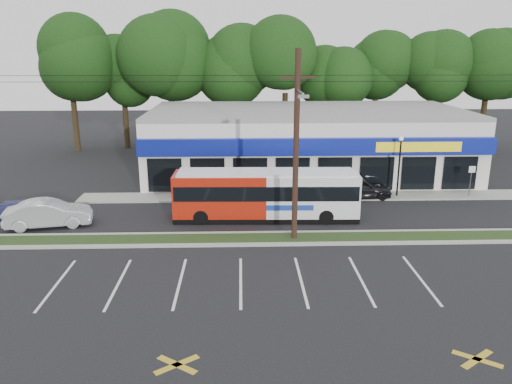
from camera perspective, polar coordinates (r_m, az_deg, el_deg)
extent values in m
plane|color=black|center=(26.19, -1.99, -6.31)|extent=(120.00, 120.00, 0.00)
cube|color=#1B3114|center=(27.10, -1.99, -5.39)|extent=(40.00, 1.60, 0.12)
cube|color=#9E9E93|center=(26.31, -1.99, -6.05)|extent=(40.00, 0.25, 0.14)
cube|color=#9E9E93|center=(27.89, -1.98, -4.73)|extent=(40.00, 0.25, 0.14)
cube|color=#9E9E93|center=(35.00, 6.26, -0.47)|extent=(32.00, 2.20, 0.10)
cube|color=silver|center=(41.25, 5.74, 5.59)|extent=(25.00, 12.00, 5.00)
cube|color=navy|center=(35.00, 7.08, 5.15)|extent=(25.00, 0.50, 1.20)
cube|color=black|center=(35.62, 6.92, 2.05)|extent=(24.00, 0.12, 2.40)
cube|color=yellow|center=(36.48, 18.12, 4.92)|extent=(6.00, 0.06, 0.70)
cube|color=gray|center=(40.85, 5.84, 9.24)|extent=(25.00, 12.00, 0.30)
cylinder|color=black|center=(25.86, 4.60, 4.94)|extent=(0.30, 0.30, 10.00)
cube|color=black|center=(25.41, 4.78, 12.93)|extent=(1.80, 0.12, 0.12)
cylinder|color=#59595E|center=(24.26, 5.07, 11.35)|extent=(0.10, 2.40, 0.10)
cube|color=#59595E|center=(22.98, 5.44, 10.82)|extent=(0.50, 0.25, 0.15)
cylinder|color=black|center=(25.24, -2.18, 13.18)|extent=(50.00, 0.02, 0.02)
cylinder|color=black|center=(25.26, -2.17, 12.50)|extent=(50.00, 0.02, 0.02)
cylinder|color=black|center=(35.65, 16.01, 2.54)|extent=(0.12, 0.12, 4.00)
sphere|color=silver|center=(35.24, 16.27, 5.86)|extent=(0.30, 0.30, 0.30)
cylinder|color=#59595E|center=(37.50, 23.29, 1.07)|extent=(0.06, 0.06, 2.20)
cube|color=white|center=(37.25, 23.47, 2.39)|extent=(0.45, 0.04, 0.45)
cylinder|color=black|center=(53.23, -19.59, 7.51)|extent=(0.56, 0.56, 5.72)
sphere|color=black|center=(52.77, -20.17, 13.51)|extent=(6.76, 6.76, 6.76)
cylinder|color=black|center=(51.93, -14.28, 7.75)|extent=(0.56, 0.56, 5.72)
sphere|color=black|center=(51.46, -14.72, 13.91)|extent=(6.76, 6.76, 6.76)
cylinder|color=black|center=(51.09, -8.75, 7.93)|extent=(0.56, 0.56, 5.72)
sphere|color=black|center=(50.61, -9.02, 14.20)|extent=(6.76, 6.76, 6.76)
cylinder|color=black|center=(50.73, -3.08, 8.03)|extent=(0.56, 0.56, 5.72)
sphere|color=black|center=(50.25, -3.18, 14.35)|extent=(6.76, 6.76, 6.76)
cylinder|color=black|center=(50.86, 2.62, 8.06)|extent=(0.56, 0.56, 5.72)
sphere|color=black|center=(50.38, 2.70, 14.37)|extent=(6.76, 6.76, 6.76)
cylinder|color=black|center=(51.48, 8.23, 8.01)|extent=(0.56, 0.56, 5.72)
sphere|color=black|center=(51.00, 8.49, 14.23)|extent=(6.76, 6.76, 6.76)
cylinder|color=black|center=(52.57, 13.66, 7.89)|extent=(0.56, 0.56, 5.72)
sphere|color=black|center=(52.10, 14.07, 13.98)|extent=(6.76, 6.76, 6.76)
cylinder|color=black|center=(54.10, 18.82, 7.71)|extent=(0.56, 0.56, 5.72)
sphere|color=black|center=(53.65, 19.37, 13.61)|extent=(6.76, 6.76, 6.76)
cylinder|color=black|center=(56.04, 23.65, 7.48)|extent=(0.56, 0.56, 5.72)
sphere|color=black|center=(55.60, 24.31, 13.17)|extent=(6.76, 6.76, 6.76)
cube|color=#AE1D0D|center=(30.01, -4.11, -0.20)|extent=(5.55, 2.41, 2.52)
cube|color=white|center=(30.16, 6.37, -0.18)|extent=(5.55, 2.41, 2.52)
cube|color=black|center=(30.38, 1.13, -2.72)|extent=(11.04, 2.49, 0.32)
cube|color=black|center=(29.87, 1.14, 0.36)|extent=(10.82, 2.59, 0.87)
cube|color=black|center=(30.57, 11.55, 0.13)|extent=(0.10, 1.95, 1.28)
cube|color=#193899|center=(29.07, 3.91, -1.82)|extent=(2.75, 0.09, 0.32)
cube|color=white|center=(29.61, 1.16, 2.24)|extent=(10.48, 2.30, 0.16)
cylinder|color=black|center=(29.47, -6.32, -2.89)|extent=(0.88, 0.28, 0.88)
cylinder|color=black|center=(31.40, -5.96, -1.67)|extent=(0.88, 0.28, 0.88)
cylinder|color=black|center=(29.63, 8.01, -2.84)|extent=(0.88, 0.28, 0.88)
cylinder|color=black|center=(31.56, 7.48, -1.64)|extent=(0.88, 0.28, 0.88)
imported|color=black|center=(34.93, 11.65, 0.47)|extent=(4.69, 2.46, 1.52)
imported|color=#ABAEB3|center=(31.27, -22.63, -2.28)|extent=(5.03, 2.62, 1.58)
imported|color=navy|center=(32.99, -25.20, -2.00)|extent=(4.18, 1.78, 1.20)
imported|color=beige|center=(32.90, 2.71, -0.10)|extent=(0.67, 0.52, 1.62)
imported|color=#B3A7A1|center=(31.74, 4.60, -0.55)|extent=(1.01, 0.86, 1.83)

